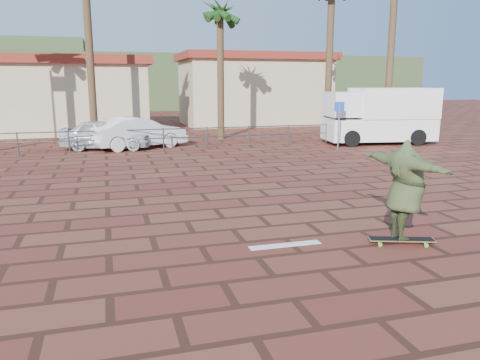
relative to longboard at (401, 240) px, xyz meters
name	(u,v)px	position (x,y,z in m)	size (l,w,h in m)	color
ground	(233,229)	(-2.82, 1.77, -0.10)	(120.00, 120.00, 0.00)	brown
paint_stripe	(285,245)	(-2.12, 0.57, -0.10)	(1.40, 0.22, 0.01)	white
guardrail	(163,135)	(-2.82, 13.77, 0.58)	(24.06, 0.06, 1.00)	#47494F
palm_center	(220,15)	(0.68, 17.27, 6.26)	(2.40, 2.40, 7.75)	brown
building_west	(44,94)	(-8.82, 23.77, 2.18)	(12.60, 7.60, 4.50)	beige
building_east	(254,89)	(5.18, 25.77, 2.44)	(10.60, 6.60, 5.00)	beige
hill_front	(125,82)	(-2.82, 51.77, 2.90)	(70.00, 18.00, 6.00)	#384C28
longboard	(401,240)	(0.00, 0.00, 0.00)	(1.25, 0.64, 0.12)	olive
skateboarder	(405,190)	(0.00, 0.00, 0.96)	(2.30, 0.63, 1.87)	#3A4726
campervan	(380,114)	(7.81, 13.27, 1.34)	(5.53, 2.95, 2.73)	white
car_silver	(107,134)	(-5.26, 14.77, 0.59)	(1.62, 4.03, 1.37)	silver
car_white	(139,133)	(-3.82, 14.77, 0.62)	(1.52, 4.37, 1.44)	white
street_sign	(339,116)	(4.79, 11.77, 1.40)	(0.42, 0.20, 2.15)	gray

